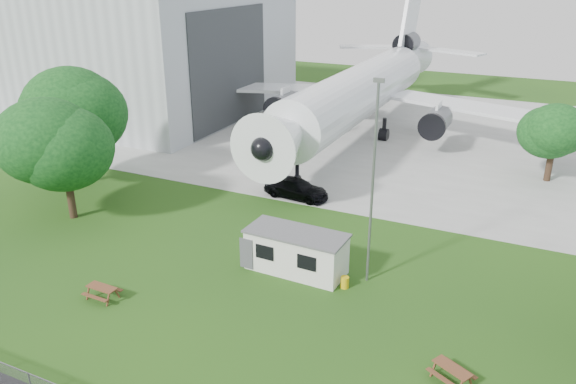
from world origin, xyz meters
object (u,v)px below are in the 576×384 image
at_px(site_cabin, 296,252).
at_px(picnic_west, 103,298).
at_px(picnic_east, 451,381).
at_px(hangar, 103,32).
at_px(airliner, 364,88).

distance_m(site_cabin, picnic_west, 11.53).
distance_m(site_cabin, picnic_east, 12.19).
relative_size(picnic_west, picnic_east, 1.00).
height_order(hangar, picnic_west, hangar).
height_order(airliner, picnic_east, airliner).
distance_m(picnic_west, picnic_east, 19.17).
bearing_deg(airliner, picnic_west, -94.11).
bearing_deg(picnic_east, site_cabin, 178.06).
xyz_separation_m(site_cabin, picnic_east, (10.49, -6.07, -1.31)).
bearing_deg(hangar, site_cabin, -36.14).
distance_m(hangar, picnic_east, 64.58).
bearing_deg(picnic_east, hangar, 173.11).
relative_size(airliner, picnic_east, 26.52).
relative_size(hangar, picnic_east, 23.89).
bearing_deg(picnic_east, airliner, 142.26).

